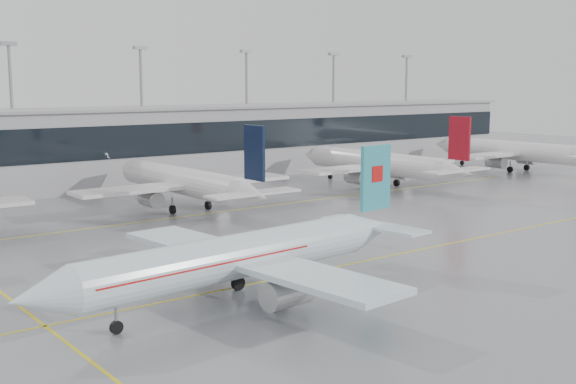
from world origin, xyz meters
TOP-DOWN VIEW (x-y plane):
  - ground at (0.00, 0.00)m, footprint 320.00×320.00m
  - taxi_line_main at (0.00, 0.00)m, footprint 120.00×0.25m
  - taxi_line_north at (0.00, 30.00)m, footprint 120.00×0.25m
  - terminal at (0.00, 62.00)m, footprint 180.00×15.00m
  - terminal_glass at (0.00, 54.45)m, footprint 180.00×0.20m
  - terminal_roof at (0.00, 62.00)m, footprint 182.00×16.00m
  - light_masts at (0.00, 68.00)m, footprint 156.40×1.00m
  - air_canada_jet at (-15.76, -3.43)m, footprint 35.33×28.03m
  - parked_jet_c at (-0.00, 33.69)m, footprint 29.64×36.96m
  - parked_jet_d at (35.00, 33.69)m, footprint 29.64×36.96m
  - parked_jet_e at (70.00, 33.69)m, footprint 29.64×36.96m

SIDE VIEW (x-z plane):
  - ground at x=0.00m, z-range 0.00..0.00m
  - taxi_line_main at x=0.00m, z-range 0.00..0.01m
  - taxi_line_north at x=0.00m, z-range 0.00..0.01m
  - air_canada_jet at x=-15.76m, z-range -2.02..8.93m
  - parked_jet_c at x=0.00m, z-range -2.15..9.57m
  - parked_jet_d at x=35.00m, z-range -2.15..9.57m
  - parked_jet_e at x=70.00m, z-range -2.15..9.57m
  - terminal at x=0.00m, z-range 0.00..12.00m
  - terminal_glass at x=0.00m, z-range 5.00..10.00m
  - terminal_roof at x=0.00m, z-range 12.00..12.40m
  - light_masts at x=0.00m, z-range 2.04..24.64m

